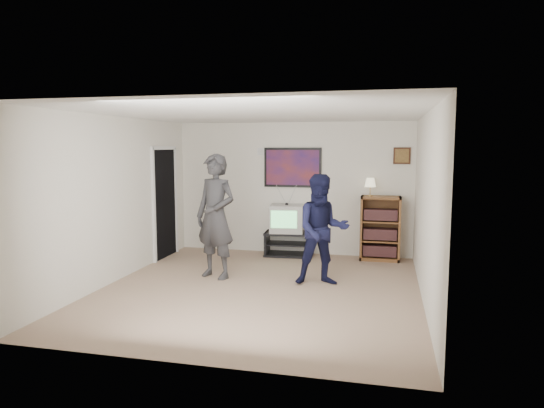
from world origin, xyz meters
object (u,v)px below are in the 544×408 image
at_px(media_stand, 289,244).
at_px(crt_television, 287,218).
at_px(person_short, 322,230).
at_px(bookshelf, 380,228).
at_px(person_tall, 216,216).

distance_m(media_stand, crt_television, 0.48).
distance_m(media_stand, person_short, 2.05).
bearing_deg(media_stand, crt_television, 176.23).
height_order(bookshelf, person_tall, person_tall).
bearing_deg(media_stand, person_short, -68.08).
height_order(media_stand, bookshelf, bookshelf).
distance_m(crt_television, person_tall, 1.93).
relative_size(bookshelf, person_tall, 0.60).
height_order(media_stand, crt_television, crt_television).
bearing_deg(media_stand, person_tall, -118.66).
relative_size(media_stand, person_short, 0.56).
relative_size(media_stand, bookshelf, 0.80).
xyz_separation_m(person_tall, person_short, (1.67, -0.01, -0.14)).
bearing_deg(bookshelf, person_short, -114.25).
distance_m(person_tall, person_short, 1.67).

